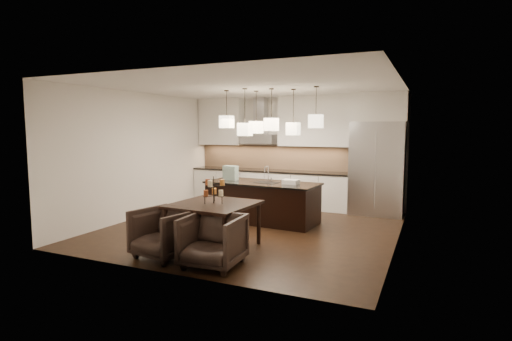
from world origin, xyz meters
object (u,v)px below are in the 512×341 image
at_px(refrigerator, 377,169).
at_px(dining_table, 214,226).
at_px(island_body, 262,203).
at_px(armchair_left, 164,233).
at_px(armchair_right, 213,241).

height_order(refrigerator, dining_table, refrigerator).
bearing_deg(island_body, refrigerator, 43.60).
height_order(dining_table, armchair_left, armchair_left).
distance_m(dining_table, armchair_left, 0.87).
bearing_deg(armchair_right, armchair_left, 173.17).
bearing_deg(dining_table, armchair_right, -57.57).
height_order(island_body, armchair_right, island_body).
xyz_separation_m(refrigerator, armchair_right, (-1.70, -4.62, -0.70)).
xyz_separation_m(refrigerator, island_body, (-2.14, -1.76, -0.66)).
relative_size(dining_table, armchair_right, 1.53).
distance_m(island_body, armchair_right, 2.89).
xyz_separation_m(dining_table, armchair_right, (0.44, -0.79, -0.00)).
bearing_deg(armchair_left, armchair_right, 7.71).
height_order(island_body, dining_table, island_body).
distance_m(armchair_left, armchair_right, 0.90).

